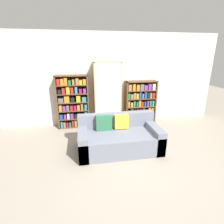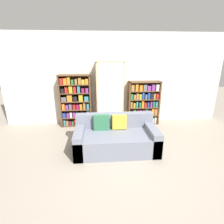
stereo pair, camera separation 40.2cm
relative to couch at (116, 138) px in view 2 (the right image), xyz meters
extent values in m
plane|color=gray|center=(0.15, -0.61, -0.28)|extent=(16.00, 16.00, 0.00)
cube|color=beige|center=(0.15, 1.74, 1.07)|extent=(6.67, 0.06, 2.70)
cube|color=slate|center=(0.00, -0.05, -0.07)|extent=(1.82, 0.94, 0.42)
cube|color=slate|center=(0.00, 0.32, 0.32)|extent=(1.82, 0.20, 0.34)
cube|color=slate|center=(-0.81, -0.05, -0.01)|extent=(0.20, 0.94, 0.54)
cube|color=slate|center=(0.81, -0.05, -0.01)|extent=(0.20, 0.94, 0.54)
cube|color=#2D6B47|center=(-0.31, 0.16, 0.33)|extent=(0.36, 0.12, 0.36)
cube|color=gold|center=(0.09, 0.16, 0.33)|extent=(0.32, 0.12, 0.32)
cube|color=brown|center=(-1.48, 1.53, 0.49)|extent=(0.04, 0.32, 1.54)
cube|color=brown|center=(-0.60, 1.53, 0.49)|extent=(0.04, 0.32, 1.54)
cube|color=brown|center=(-1.04, 1.53, 1.25)|extent=(0.91, 0.32, 0.02)
cube|color=brown|center=(-1.04, 1.53, -0.27)|extent=(0.91, 0.32, 0.02)
cube|color=brown|center=(-1.04, 1.68, 0.49)|extent=(0.91, 0.01, 1.54)
cube|color=brown|center=(-1.04, 1.53, -0.01)|extent=(0.83, 0.32, 0.02)
cube|color=brown|center=(-1.04, 1.53, 0.24)|extent=(0.83, 0.32, 0.02)
cube|color=brown|center=(-1.04, 1.53, 0.49)|extent=(0.83, 0.32, 0.02)
cube|color=brown|center=(-1.04, 1.53, 0.74)|extent=(0.83, 0.32, 0.02)
cube|color=brown|center=(-1.04, 1.53, 0.99)|extent=(0.83, 0.32, 0.02)
cube|color=teal|center=(-1.40, 1.52, -0.16)|extent=(0.05, 0.24, 0.18)
cube|color=olive|center=(-1.32, 1.52, -0.18)|extent=(0.06, 0.24, 0.15)
cube|color=#8E1947|center=(-1.24, 1.52, -0.19)|extent=(0.05, 0.24, 0.14)
cube|color=#237038|center=(-1.16, 1.52, -0.19)|extent=(0.06, 0.24, 0.13)
cube|color=#AD231E|center=(-1.08, 1.52, -0.16)|extent=(0.05, 0.24, 0.19)
cube|color=olive|center=(-1.00, 1.52, -0.16)|extent=(0.06, 0.24, 0.19)
cube|color=#237038|center=(-0.92, 1.52, -0.18)|extent=(0.05, 0.24, 0.15)
cube|color=beige|center=(-0.84, 1.52, -0.17)|extent=(0.06, 0.24, 0.16)
cube|color=#5B5B60|center=(-0.76, 1.52, -0.18)|extent=(0.07, 0.24, 0.16)
cube|color=#7A3384|center=(-0.67, 1.52, -0.16)|extent=(0.06, 0.24, 0.19)
cube|color=#1E4293|center=(-1.40, 1.52, 0.08)|extent=(0.09, 0.24, 0.14)
cube|color=#7A3384|center=(-1.29, 1.52, 0.07)|extent=(0.07, 0.24, 0.13)
cube|color=beige|center=(-1.20, 1.52, 0.08)|extent=(0.07, 0.24, 0.15)
cube|color=#7A3384|center=(-1.09, 1.52, 0.08)|extent=(0.08, 0.24, 0.15)
cube|color=black|center=(-0.99, 1.52, 0.07)|extent=(0.07, 0.24, 0.13)
cube|color=orange|center=(-0.88, 1.52, 0.07)|extent=(0.06, 0.24, 0.13)
cube|color=#5B5B60|center=(-0.78, 1.52, 0.07)|extent=(0.09, 0.24, 0.13)
cube|color=teal|center=(-0.69, 1.52, 0.10)|extent=(0.08, 0.24, 0.18)
cube|color=orange|center=(-1.40, 1.52, 0.34)|extent=(0.08, 0.24, 0.17)
cube|color=#7A3384|center=(-1.30, 1.52, 0.33)|extent=(0.08, 0.24, 0.14)
cube|color=#5B5B60|center=(-1.19, 1.52, 0.33)|extent=(0.08, 0.24, 0.16)
cube|color=#AD231E|center=(-1.09, 1.52, 0.33)|extent=(0.07, 0.24, 0.14)
cube|color=#8E1947|center=(-0.99, 1.52, 0.33)|extent=(0.08, 0.24, 0.14)
cube|color=orange|center=(-0.89, 1.52, 0.33)|extent=(0.07, 0.24, 0.15)
cube|color=olive|center=(-0.79, 1.52, 0.35)|extent=(0.07, 0.24, 0.19)
cube|color=teal|center=(-0.68, 1.52, 0.34)|extent=(0.07, 0.24, 0.16)
cube|color=#5B5B60|center=(-1.37, 1.52, 0.57)|extent=(0.14, 0.24, 0.13)
cube|color=orange|center=(-1.20, 1.52, 0.59)|extent=(0.14, 0.24, 0.18)
cube|color=black|center=(-1.04, 1.52, 0.57)|extent=(0.10, 0.24, 0.14)
cube|color=gold|center=(-0.88, 1.52, 0.59)|extent=(0.11, 0.24, 0.18)
cube|color=teal|center=(-0.72, 1.52, 0.57)|extent=(0.12, 0.24, 0.13)
cube|color=black|center=(-1.39, 1.52, 0.81)|extent=(0.08, 0.24, 0.12)
cube|color=#AD231E|center=(-1.27, 1.52, 0.84)|extent=(0.08, 0.24, 0.17)
cube|color=gold|center=(-1.15, 1.52, 0.85)|extent=(0.10, 0.24, 0.19)
cube|color=#AD231E|center=(-1.04, 1.52, 0.84)|extent=(0.08, 0.24, 0.18)
cube|color=teal|center=(-0.93, 1.52, 0.85)|extent=(0.07, 0.24, 0.19)
cube|color=#8E1947|center=(-0.81, 1.52, 0.82)|extent=(0.08, 0.24, 0.13)
cube|color=#7A3384|center=(-0.69, 1.52, 0.82)|extent=(0.08, 0.24, 0.13)
cube|color=#AD231E|center=(-1.39, 1.52, 1.08)|extent=(0.08, 0.24, 0.17)
cube|color=orange|center=(-1.29, 1.52, 1.08)|extent=(0.09, 0.24, 0.17)
cube|color=orange|center=(-1.19, 1.52, 1.10)|extent=(0.08, 0.24, 0.20)
cube|color=#237038|center=(-1.09, 1.52, 1.06)|extent=(0.07, 0.24, 0.13)
cube|color=olive|center=(-0.99, 1.52, 1.07)|extent=(0.06, 0.24, 0.15)
cube|color=olive|center=(-0.88, 1.52, 1.09)|extent=(0.08, 0.24, 0.18)
cube|color=gold|center=(-0.79, 1.52, 1.06)|extent=(0.08, 0.24, 0.13)
cube|color=orange|center=(-0.68, 1.52, 1.07)|extent=(0.09, 0.24, 0.15)
cube|color=tan|center=(-0.40, 1.51, 0.67)|extent=(0.04, 0.36, 1.89)
cube|color=tan|center=(0.35, 1.51, 0.67)|extent=(0.04, 0.36, 1.89)
cube|color=tan|center=(-0.03, 1.51, 1.60)|extent=(0.79, 0.36, 0.02)
cube|color=tan|center=(-0.03, 1.51, -0.27)|extent=(0.79, 0.36, 0.02)
cube|color=tan|center=(-0.03, 1.68, 0.67)|extent=(0.79, 0.01, 1.89)
cube|color=silver|center=(-0.03, 1.33, 0.67)|extent=(0.71, 0.01, 1.87)
cube|color=tan|center=(-0.03, 1.51, 0.12)|extent=(0.71, 0.32, 0.02)
cube|color=tan|center=(-0.03, 1.51, 0.48)|extent=(0.71, 0.32, 0.02)
cube|color=tan|center=(-0.03, 1.51, 0.85)|extent=(0.71, 0.32, 0.02)
cube|color=tan|center=(-0.03, 1.51, 1.22)|extent=(0.71, 0.32, 0.02)
cylinder|color=silver|center=(-0.30, 1.50, -0.22)|extent=(0.01, 0.01, 0.07)
cone|color=silver|center=(-0.30, 1.50, -0.15)|extent=(0.09, 0.09, 0.08)
cylinder|color=silver|center=(-0.16, 1.53, -0.22)|extent=(0.01, 0.01, 0.07)
cone|color=silver|center=(-0.16, 1.53, -0.15)|extent=(0.09, 0.09, 0.08)
cylinder|color=silver|center=(-0.03, 1.52, -0.22)|extent=(0.01, 0.01, 0.07)
cone|color=silver|center=(-0.03, 1.52, -0.15)|extent=(0.09, 0.09, 0.08)
cylinder|color=silver|center=(0.11, 1.50, -0.22)|extent=(0.01, 0.01, 0.07)
cone|color=silver|center=(0.11, 1.50, -0.15)|extent=(0.09, 0.09, 0.08)
cylinder|color=silver|center=(0.24, 1.53, -0.22)|extent=(0.01, 0.01, 0.07)
cone|color=silver|center=(0.24, 1.53, -0.15)|extent=(0.09, 0.09, 0.08)
cylinder|color=silver|center=(-0.28, 1.49, 0.16)|extent=(0.01, 0.01, 0.07)
cone|color=silver|center=(-0.28, 1.49, 0.23)|extent=(0.09, 0.09, 0.08)
cylinder|color=silver|center=(-0.11, 1.50, 0.16)|extent=(0.01, 0.01, 0.07)
cone|color=silver|center=(-0.11, 1.50, 0.23)|extent=(0.09, 0.09, 0.08)
cylinder|color=silver|center=(0.06, 1.51, 0.16)|extent=(0.01, 0.01, 0.07)
cone|color=silver|center=(0.06, 1.51, 0.23)|extent=(0.09, 0.09, 0.08)
cylinder|color=silver|center=(0.23, 1.51, 0.16)|extent=(0.01, 0.01, 0.07)
cone|color=silver|center=(0.23, 1.51, 0.23)|extent=(0.09, 0.09, 0.08)
cylinder|color=silver|center=(-0.25, 1.53, 0.53)|extent=(0.01, 0.01, 0.07)
cone|color=silver|center=(-0.25, 1.53, 0.61)|extent=(0.09, 0.09, 0.09)
cylinder|color=silver|center=(-0.03, 1.52, 0.53)|extent=(0.01, 0.01, 0.07)
cone|color=silver|center=(-0.03, 1.52, 0.61)|extent=(0.09, 0.09, 0.09)
cylinder|color=silver|center=(0.20, 1.49, 0.53)|extent=(0.01, 0.01, 0.07)
cone|color=silver|center=(0.20, 1.49, 0.61)|extent=(0.09, 0.09, 0.09)
cylinder|color=silver|center=(-0.31, 1.53, 0.90)|extent=(0.01, 0.01, 0.07)
cone|color=silver|center=(-0.31, 1.53, 0.98)|extent=(0.08, 0.08, 0.09)
cylinder|color=silver|center=(-0.19, 1.53, 0.90)|extent=(0.01, 0.01, 0.07)
cone|color=silver|center=(-0.19, 1.53, 0.98)|extent=(0.08, 0.08, 0.09)
cylinder|color=silver|center=(-0.08, 1.53, 0.90)|extent=(0.01, 0.01, 0.07)
cone|color=silver|center=(-0.08, 1.53, 0.98)|extent=(0.08, 0.08, 0.09)
cylinder|color=silver|center=(0.03, 1.52, 0.90)|extent=(0.01, 0.01, 0.07)
cone|color=silver|center=(0.03, 1.52, 0.98)|extent=(0.08, 0.08, 0.09)
cylinder|color=silver|center=(0.14, 1.50, 0.90)|extent=(0.01, 0.01, 0.07)
cone|color=silver|center=(0.14, 1.50, 0.98)|extent=(0.08, 0.08, 0.09)
cylinder|color=silver|center=(0.25, 1.52, 0.90)|extent=(0.01, 0.01, 0.07)
cone|color=silver|center=(0.25, 1.52, 0.98)|extent=(0.08, 0.08, 0.09)
cylinder|color=silver|center=(-0.25, 1.52, 1.28)|extent=(0.01, 0.01, 0.08)
cone|color=silver|center=(-0.25, 1.52, 1.37)|extent=(0.09, 0.09, 0.10)
cylinder|color=silver|center=(-0.03, 1.51, 1.28)|extent=(0.01, 0.01, 0.08)
cone|color=silver|center=(-0.03, 1.51, 1.37)|extent=(0.09, 0.09, 0.10)
cylinder|color=silver|center=(0.20, 1.52, 1.28)|extent=(0.01, 0.01, 0.08)
cone|color=silver|center=(0.20, 1.52, 1.37)|extent=(0.09, 0.09, 0.10)
cube|color=brown|center=(0.55, 1.53, 0.38)|extent=(0.04, 0.32, 1.32)
cube|color=brown|center=(1.47, 1.53, 0.38)|extent=(0.04, 0.32, 1.32)
cube|color=brown|center=(1.01, 1.53, 1.03)|extent=(0.96, 0.32, 0.02)
cube|color=brown|center=(1.01, 1.53, -0.27)|extent=(0.96, 0.32, 0.02)
cube|color=brown|center=(1.01, 1.68, 0.38)|extent=(0.96, 0.01, 1.32)
cube|color=brown|center=(1.01, 1.53, 0.00)|extent=(0.88, 0.32, 0.02)
cube|color=brown|center=(1.01, 1.53, 0.26)|extent=(0.88, 0.32, 0.02)
cube|color=brown|center=(1.01, 1.53, 0.51)|extent=(0.88, 0.32, 0.02)
cube|color=brown|center=(1.01, 1.53, 0.76)|extent=(0.88, 0.32, 0.02)
cube|color=#237038|center=(0.63, 1.52, -0.16)|extent=(0.07, 0.24, 0.19)
cube|color=gold|center=(0.71, 1.52, -0.18)|extent=(0.05, 0.24, 0.14)
cube|color=#AD231E|center=(0.80, 1.52, -0.18)|extent=(0.06, 0.24, 0.14)
cube|color=olive|center=(0.88, 1.52, -0.15)|extent=(0.06, 0.24, 0.20)
cube|color=beige|center=(0.97, 1.52, -0.15)|extent=(0.07, 0.24, 0.20)
cube|color=black|center=(1.06, 1.52, -0.19)|extent=(0.07, 0.24, 0.13)
cube|color=#1E4293|center=(1.15, 1.52, -0.18)|extent=(0.07, 0.24, 0.14)
cube|color=#7A3384|center=(1.23, 1.52, -0.17)|extent=(0.07, 0.24, 0.17)
cube|color=beige|center=(1.31, 1.52, -0.18)|extent=(0.06, 0.24, 0.16)
cube|color=beige|center=(1.40, 1.52, -0.16)|extent=(0.06, 0.24, 0.18)
cube|color=orange|center=(0.63, 1.52, 0.08)|extent=(0.06, 0.24, 0.14)
cube|color=#237038|center=(0.73, 1.52, 0.10)|extent=(0.08, 0.24, 0.18)
cube|color=#AD231E|center=(0.83, 1.52, 0.09)|extent=(0.06, 0.24, 0.16)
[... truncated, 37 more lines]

